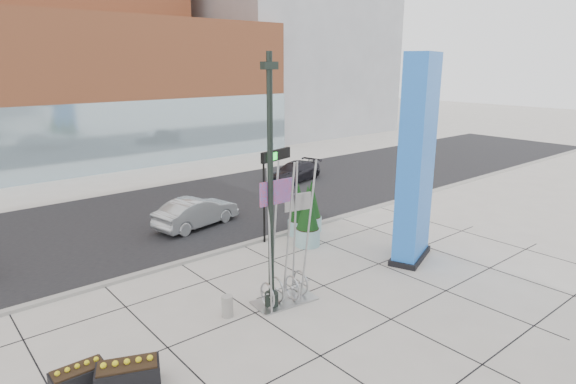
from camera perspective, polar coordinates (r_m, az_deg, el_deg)
ground at (r=17.50m, az=-0.48°, el=-10.87°), size 160.00×160.00×0.00m
street_asphalt at (r=25.49m, az=-14.88°, el=-2.91°), size 80.00×12.00×0.02m
curb_edge at (r=20.46m, az=-7.64°, el=-6.86°), size 80.00×0.30×0.12m
tower_podium at (r=40.74m, az=-24.56°, el=10.71°), size 34.00×10.00×11.00m
tower_glass_front at (r=36.45m, az=-21.98°, el=5.85°), size 34.00×0.60×5.00m
building_grey_parking at (r=56.98m, az=-0.65°, el=16.42°), size 20.00×18.00×18.00m
blue_pylon at (r=19.15m, az=14.97°, el=3.22°), size 2.64×1.87×8.05m
lamp_post at (r=14.76m, az=-2.06°, el=-2.24°), size 0.50×0.44×7.98m
public_art_sculpture at (r=15.82m, az=-0.36°, el=-8.82°), size 2.20×1.29×4.75m
concrete_bollard at (r=15.46m, az=-7.20°, el=-13.28°), size 0.36×0.36×0.69m
overhead_street_sign at (r=20.81m, az=-1.41°, el=3.36°), size 1.87×0.61×4.00m
round_planter_east at (r=22.43m, az=2.79°, el=-1.81°), size 0.97×0.97×2.42m
round_planter_mid at (r=20.59m, az=2.34°, el=-3.00°), size 1.08×1.08×2.69m
round_planter_west at (r=21.92m, az=1.24°, el=-2.20°), size 0.97×0.97×2.43m
box_planter_north at (r=12.99m, az=-18.40°, el=-19.88°), size 1.66×1.27×0.82m
box_planter_south at (r=13.42m, az=-23.57°, el=-19.50°), size 1.26×0.64×0.69m
car_silver_mid at (r=23.51m, az=-10.79°, el=-2.40°), size 4.50×2.33×1.41m
car_dark_east at (r=31.92m, az=0.79°, el=2.37°), size 4.70×2.80×1.27m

